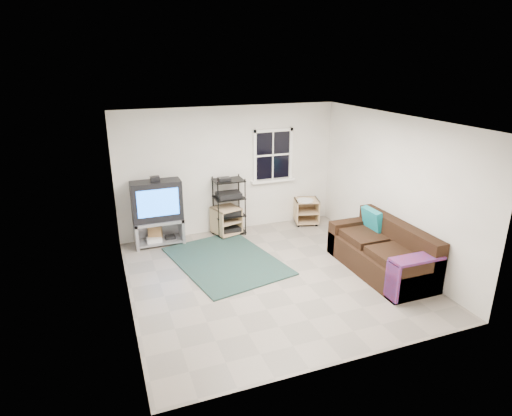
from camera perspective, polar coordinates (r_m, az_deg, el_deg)
name	(u,v)px	position (r m, az deg, el deg)	size (l,w,h in m)	color
room	(273,159)	(9.10, 2.26, 6.61)	(4.60, 4.62, 4.60)	gray
tv_unit	(157,208)	(8.46, -13.04, 0.06)	(0.94, 0.47, 1.38)	#919199
av_rack	(229,210)	(8.83, -3.60, -0.24)	(0.61, 0.44, 1.21)	black
side_table_left	(225,220)	(8.89, -4.11, -1.57)	(0.62, 0.62, 0.59)	tan
side_table_right	(306,209)	(9.53, 6.66, -0.14)	(0.62, 0.62, 0.58)	tan
sofa	(383,253)	(7.66, 16.54, -5.81)	(0.90, 2.04, 0.93)	black
shag_rug	(226,261)	(7.82, -4.02, -7.01)	(1.62, 2.23, 0.03)	black
paper_bag	(155,234)	(8.70, -13.27, -3.44)	(0.26, 0.17, 0.37)	olive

